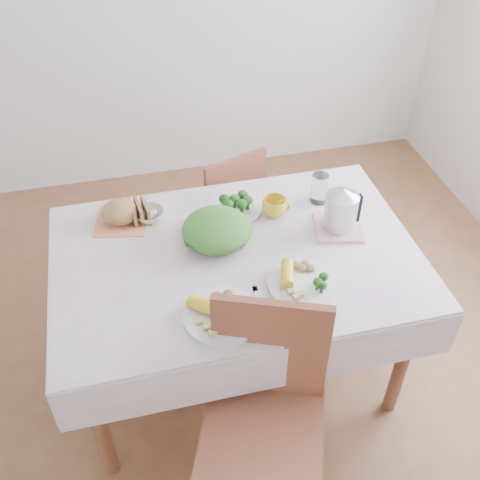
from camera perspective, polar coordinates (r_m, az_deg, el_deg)
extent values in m
plane|color=brown|center=(2.88, -0.30, -12.66)|extent=(3.60, 3.60, 0.00)
cube|color=brown|center=(2.59, -0.33, -7.77)|extent=(1.40, 0.90, 0.75)
cube|color=silver|center=(2.31, -0.37, -1.59)|extent=(1.50, 1.00, 0.01)
cube|color=brown|center=(2.14, 2.23, -19.34)|extent=(0.57, 0.57, 0.97)
cube|color=brown|center=(3.10, -2.07, 4.32)|extent=(0.47, 0.47, 0.81)
imported|color=white|center=(2.35, -2.37, 0.47)|extent=(0.35, 0.35, 0.07)
cylinder|color=white|center=(2.06, -1.85, -7.82)|extent=(0.39, 0.39, 0.02)
cylinder|color=white|center=(2.19, 6.30, -4.42)|extent=(0.38, 0.38, 0.02)
cylinder|color=beige|center=(2.52, -0.57, 3.10)|extent=(0.27, 0.27, 0.02)
cube|color=#FF8357|center=(2.53, -11.95, 1.94)|extent=(0.26, 0.26, 0.00)
ellipsoid|color=olive|center=(2.49, -12.13, 2.93)|extent=(0.19, 0.18, 0.10)
imported|color=white|center=(2.51, -9.19, 2.54)|extent=(0.16, 0.16, 0.04)
imported|color=yellow|center=(2.49, 3.51, 3.39)|extent=(0.14, 0.14, 0.09)
cylinder|color=white|center=(2.57, 8.03, 5.09)|extent=(0.08, 0.08, 0.14)
cube|color=pink|center=(2.47, 9.94, 1.30)|extent=(0.24, 0.24, 0.02)
cylinder|color=#B2B5BA|center=(2.40, 10.25, 3.37)|extent=(0.16, 0.16, 0.20)
cube|color=silver|center=(2.12, 1.89, -6.33)|extent=(0.03, 0.17, 0.00)
cube|color=silver|center=(2.19, 4.79, -4.61)|extent=(0.08, 0.20, 0.00)
cube|color=silver|center=(2.08, 2.49, -7.51)|extent=(0.18, 0.04, 0.00)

